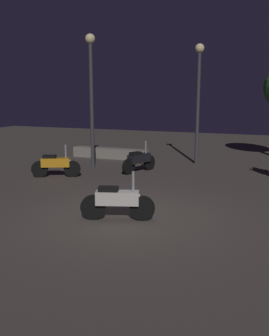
% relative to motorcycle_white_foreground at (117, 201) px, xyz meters
% --- Properties ---
extents(ground_plane, '(40.00, 40.00, 0.00)m').
position_rel_motorcycle_white_foreground_xyz_m(ground_plane, '(0.13, 0.29, -0.44)').
color(ground_plane, '#4C443D').
extents(motorcycle_white_foreground, '(1.60, 0.63, 1.11)m').
position_rel_motorcycle_white_foreground_xyz_m(motorcycle_white_foreground, '(0.00, 0.00, 0.00)').
color(motorcycle_white_foreground, black).
rests_on(motorcycle_white_foreground, ground_plane).
extents(motorcycle_orange_parked_left, '(1.55, 0.79, 1.11)m').
position_rel_motorcycle_white_foreground_xyz_m(motorcycle_orange_parked_left, '(-3.80, 3.23, 0.00)').
color(motorcycle_orange_parked_left, black).
rests_on(motorcycle_orange_parked_left, ground_plane).
extents(motorcycle_black_parked_right, '(0.69, 1.58, 1.11)m').
position_rel_motorcycle_white_foreground_xyz_m(motorcycle_black_parked_right, '(-1.47, 5.07, 0.00)').
color(motorcycle_black_parked_right, black).
rests_on(motorcycle_black_parked_right, ground_plane).
extents(streetlamp_near, '(0.36, 0.36, 4.71)m').
position_rel_motorcycle_white_foreground_xyz_m(streetlamp_near, '(0.06, 7.55, 2.58)').
color(streetlamp_near, '#38383D').
rests_on(streetlamp_near, ground_plane).
extents(streetlamp_far, '(0.36, 0.36, 4.92)m').
position_rel_motorcycle_white_foreground_xyz_m(streetlamp_far, '(-3.39, 5.11, 2.69)').
color(streetlamp_far, '#38383D').
rests_on(streetlamp_far, ground_plane).
extents(planter_wall_low, '(3.47, 0.50, 0.45)m').
position_rel_motorcycle_white_foreground_xyz_m(planter_wall_low, '(-3.80, 7.43, -0.21)').
color(planter_wall_low, gray).
rests_on(planter_wall_low, ground_plane).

